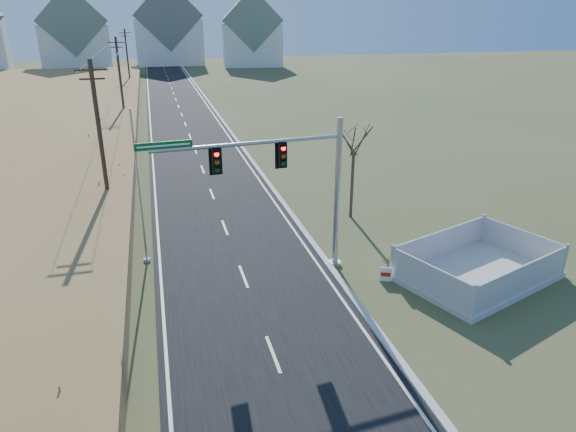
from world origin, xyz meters
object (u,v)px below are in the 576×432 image
object	(u,v)px
fence_enclosure	(477,272)
traffic_signal_mast	(299,183)
open_sign	(386,274)
flagpole	(141,204)
bare_tree	(354,138)

from	to	relation	value
fence_enclosure	traffic_signal_mast	bearing A→B (deg)	141.03
traffic_signal_mast	open_sign	distance (m)	5.73
traffic_signal_mast	fence_enclosure	distance (m)	9.19
traffic_signal_mast	flagpole	distance (m)	7.66
flagpole	open_sign	bearing A→B (deg)	-24.82
bare_tree	open_sign	bearing A→B (deg)	-99.92
open_sign	flagpole	bearing A→B (deg)	180.00
bare_tree	fence_enclosure	bearing A→B (deg)	-71.84
fence_enclosure	flagpole	bearing A→B (deg)	139.27
traffic_signal_mast	bare_tree	distance (m)	7.74
bare_tree	flagpole	bearing A→B (deg)	-165.63
traffic_signal_mast	flagpole	world-z (taller)	flagpole
traffic_signal_mast	flagpole	xyz separation A→B (m)	(-6.94, 2.91, -1.41)
traffic_signal_mast	open_sign	world-z (taller)	traffic_signal_mast
traffic_signal_mast	flagpole	bearing A→B (deg)	152.30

